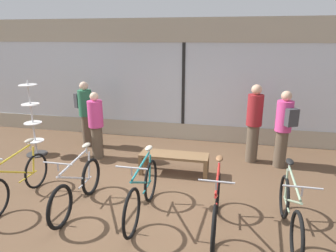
{
  "coord_description": "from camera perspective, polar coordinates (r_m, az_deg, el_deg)",
  "views": [
    {
      "loc": [
        1.26,
        -4.46,
        2.75
      ],
      "look_at": [
        0.0,
        1.39,
        0.95
      ],
      "focal_mm": 32.0,
      "sensor_mm": 36.0,
      "label": 1
    }
  ],
  "objects": [
    {
      "name": "ground_plane",
      "position": [
        5.39,
        -3.21,
        -13.99
      ],
      "size": [
        24.0,
        24.0,
        0.0
      ],
      "primitive_type": "plane",
      "color": "brown"
    },
    {
      "name": "shop_back_wall",
      "position": [
        7.99,
        2.99,
        8.72
      ],
      "size": [
        12.0,
        0.08,
        3.2
      ],
      "color": "#B2A893",
      "rests_on": "ground_plane"
    },
    {
      "name": "bicycle_far_left",
      "position": [
        5.8,
        -26.74,
        -9.32
      ],
      "size": [
        0.46,
        1.72,
        1.01
      ],
      "color": "black",
      "rests_on": "ground_plane"
    },
    {
      "name": "bicycle_left",
      "position": [
        5.22,
        -16.89,
        -11.21
      ],
      "size": [
        0.46,
        1.68,
        1.02
      ],
      "color": "black",
      "rests_on": "ground_plane"
    },
    {
      "name": "bicycle_center",
      "position": [
        4.83,
        -4.9,
        -12.52
      ],
      "size": [
        0.46,
        1.74,
        1.04
      ],
      "color": "black",
      "rests_on": "ground_plane"
    },
    {
      "name": "bicycle_right",
      "position": [
        4.56,
        9.16,
        -14.83
      ],
      "size": [
        0.46,
        1.66,
        1.02
      ],
      "color": "black",
      "rests_on": "ground_plane"
    },
    {
      "name": "bicycle_far_right",
      "position": [
        4.71,
        22.21,
        -14.87
      ],
      "size": [
        0.46,
        1.7,
        1.02
      ],
      "color": "black",
      "rests_on": "ground_plane"
    },
    {
      "name": "accessory_rack",
      "position": [
        7.73,
        -24.28,
        0.09
      ],
      "size": [
        0.48,
        0.48,
        1.79
      ],
      "color": "#333333",
      "rests_on": "ground_plane"
    },
    {
      "name": "display_bench",
      "position": [
        6.16,
        1.17,
        -6.06
      ],
      "size": [
        1.4,
        0.44,
        0.44
      ],
      "color": "brown",
      "rests_on": "ground_plane"
    },
    {
      "name": "customer_near_rack",
      "position": [
        7.89,
        -15.47,
        2.6
      ],
      "size": [
        0.56,
        0.48,
        1.68
      ],
      "color": "brown",
      "rests_on": "ground_plane"
    },
    {
      "name": "customer_by_window",
      "position": [
        6.77,
        21.15,
        -0.23
      ],
      "size": [
        0.48,
        0.56,
        1.68
      ],
      "color": "brown",
      "rests_on": "ground_plane"
    },
    {
      "name": "customer_mid_floor",
      "position": [
        7.05,
        -13.55,
        0.3
      ],
      "size": [
        0.35,
        0.35,
        1.56
      ],
      "color": "brown",
      "rests_on": "ground_plane"
    },
    {
      "name": "customer_near_bench",
      "position": [
        6.87,
        16.05,
        0.73
      ],
      "size": [
        0.48,
        0.48,
        1.77
      ],
      "color": "brown",
      "rests_on": "ground_plane"
    }
  ]
}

